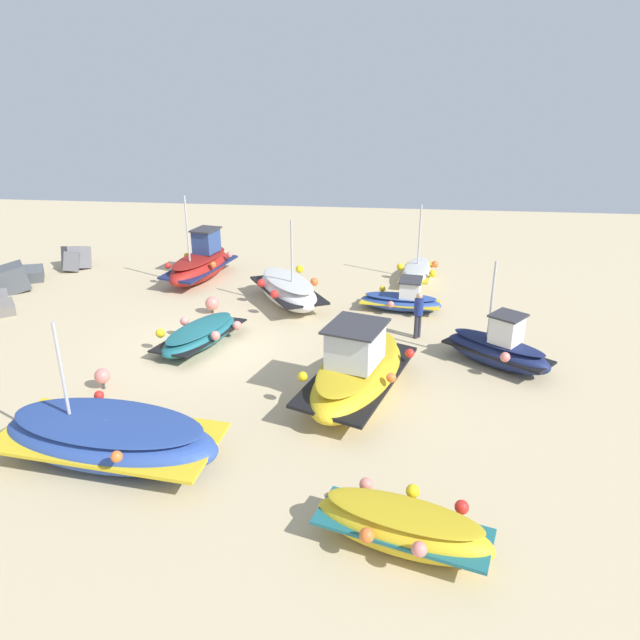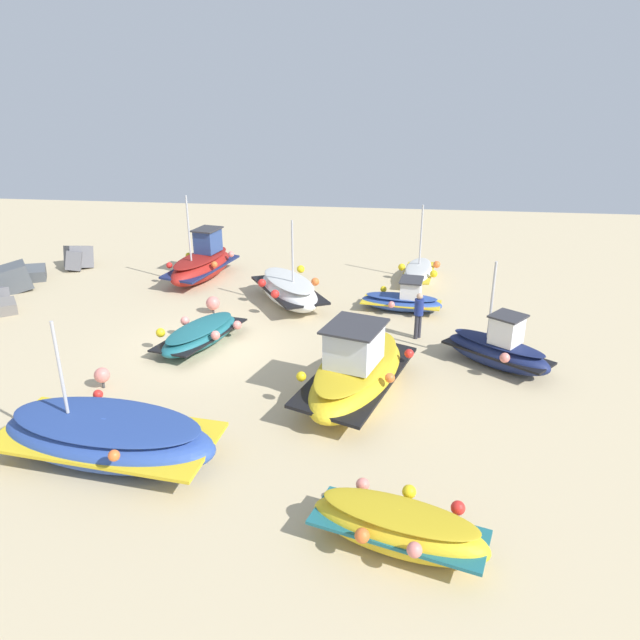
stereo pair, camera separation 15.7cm
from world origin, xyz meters
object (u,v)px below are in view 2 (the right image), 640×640
(fishing_boat_0, at_px, (398,527))
(fishing_boat_6, at_px, (403,300))
(fishing_boat_2, at_px, (200,334))
(mooring_buoy_0, at_px, (102,375))
(fishing_boat_1, at_px, (498,349))
(fishing_boat_8, at_px, (357,371))
(fishing_boat_5, at_px, (202,264))
(person_walking, at_px, (419,312))
(mooring_buoy_1, at_px, (213,303))
(fishing_boat_3, at_px, (107,436))
(fishing_boat_4, at_px, (418,272))
(fishing_boat_7, at_px, (289,290))

(fishing_boat_0, relative_size, fishing_boat_6, 1.11)
(fishing_boat_2, relative_size, mooring_buoy_0, 6.22)
(fishing_boat_2, bearing_deg, fishing_boat_6, -39.92)
(fishing_boat_1, distance_m, fishing_boat_8, 4.92)
(fishing_boat_5, relative_size, fishing_boat_8, 0.86)
(person_walking, bearing_deg, mooring_buoy_1, -147.49)
(fishing_boat_3, height_order, person_walking, fishing_boat_3)
(fishing_boat_6, height_order, mooring_buoy_0, fishing_boat_6)
(mooring_buoy_0, bearing_deg, fishing_boat_4, -39.77)
(fishing_boat_6, bearing_deg, fishing_boat_1, -50.02)
(fishing_boat_4, height_order, fishing_boat_5, fishing_boat_5)
(mooring_buoy_1, bearing_deg, fishing_boat_4, -57.73)
(fishing_boat_4, bearing_deg, person_walking, 6.20)
(fishing_boat_3, bearing_deg, fishing_boat_2, 95.69)
(fishing_boat_3, xyz_separation_m, fishing_boat_7, (11.01, -2.43, 0.00))
(fishing_boat_1, bearing_deg, fishing_boat_0, -73.12)
(mooring_buoy_1, bearing_deg, fishing_boat_2, -171.56)
(fishing_boat_4, height_order, mooring_buoy_0, fishing_boat_4)
(fishing_boat_4, height_order, person_walking, fishing_boat_4)
(fishing_boat_6, bearing_deg, fishing_boat_3, -115.14)
(fishing_boat_0, relative_size, fishing_boat_1, 1.05)
(fishing_boat_0, distance_m, fishing_boat_8, 6.06)
(fishing_boat_8, distance_m, mooring_buoy_0, 7.47)
(fishing_boat_7, bearing_deg, fishing_boat_6, -123.15)
(fishing_boat_0, height_order, fishing_boat_1, fishing_boat_1)
(fishing_boat_0, relative_size, mooring_buoy_0, 5.76)
(fishing_boat_1, distance_m, person_walking, 3.16)
(fishing_boat_3, relative_size, fishing_boat_5, 1.18)
(fishing_boat_4, bearing_deg, fishing_boat_2, -35.59)
(fishing_boat_0, xyz_separation_m, fishing_boat_7, (13.14, 4.45, 0.11))
(fishing_boat_0, height_order, fishing_boat_3, fishing_boat_3)
(fishing_boat_6, bearing_deg, fishing_boat_4, 87.08)
(fishing_boat_8, bearing_deg, fishing_boat_6, -173.56)
(fishing_boat_4, distance_m, fishing_boat_6, 3.87)
(person_walking, distance_m, mooring_buoy_0, 10.50)
(fishing_boat_0, distance_m, fishing_boat_6, 13.01)
(fishing_boat_3, relative_size, fishing_boat_7, 1.23)
(fishing_boat_3, relative_size, fishing_boat_6, 1.70)
(mooring_buoy_0, bearing_deg, fishing_boat_1, -76.09)
(fishing_boat_1, height_order, person_walking, fishing_boat_1)
(fishing_boat_5, distance_m, mooring_buoy_0, 10.47)
(fishing_boat_0, relative_size, person_walking, 2.21)
(person_walking, bearing_deg, fishing_boat_1, 4.11)
(fishing_boat_6, height_order, fishing_boat_8, fishing_boat_8)
(fishing_boat_0, height_order, fishing_boat_4, fishing_boat_4)
(fishing_boat_0, relative_size, fishing_boat_8, 0.66)
(fishing_boat_1, height_order, fishing_boat_8, fishing_boat_1)
(fishing_boat_3, relative_size, fishing_boat_4, 1.58)
(person_walking, xyz_separation_m, mooring_buoy_1, (1.44, 7.83, -0.56))
(mooring_buoy_0, distance_m, mooring_buoy_1, 6.48)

